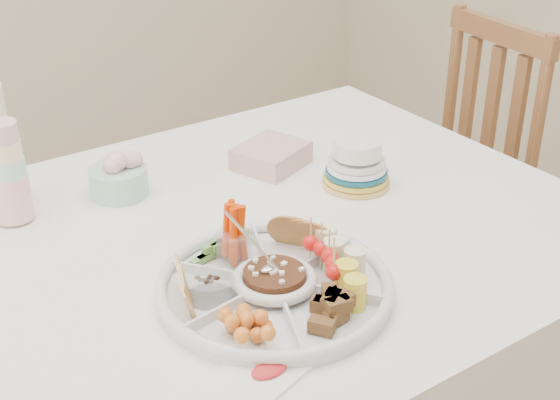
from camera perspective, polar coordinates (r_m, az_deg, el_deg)
chair at (r=2.19m, az=11.27°, el=0.01°), size 0.44×0.44×0.97m
party_tray at (r=1.27m, az=-0.40°, el=-6.12°), size 0.43×0.43×0.04m
bean_dip at (r=1.26m, az=-0.40°, el=-5.84°), size 0.12×0.12×0.04m
tortillas at (r=1.36m, az=1.20°, el=-2.42°), size 0.11×0.11×0.06m
carrot_cucumber at (r=1.33m, az=-4.24°, el=-2.32°), size 0.14×0.14×0.11m
pita_raisins at (r=1.24m, az=-6.32°, el=-6.03°), size 0.12×0.12×0.06m
cherries at (r=1.16m, az=-2.31°, el=-9.02°), size 0.12×0.12×0.04m
granola_chunks at (r=1.18m, az=3.93°, el=-8.13°), size 0.12×0.12×0.05m
banana_tomato at (r=1.28m, az=5.30°, el=-3.98°), size 0.14×0.14×0.10m
cup_stack at (r=1.53m, az=-19.30°, el=1.86°), size 0.09×0.09×0.20m
flower_bowl at (r=1.60m, az=-11.76°, el=1.83°), size 0.15×0.15×0.09m
napkin_stack at (r=1.69m, az=-0.66°, el=3.25°), size 0.18×0.17×0.05m
plate_stack at (r=1.61m, az=5.63°, el=2.55°), size 0.17×0.17×0.09m
placemat at (r=1.11m, az=-2.10°, el=-13.08°), size 0.31×0.18×0.01m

